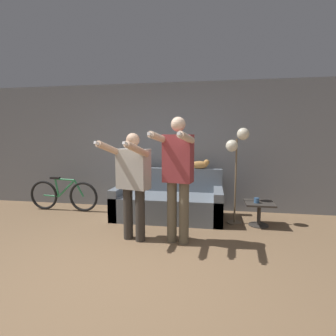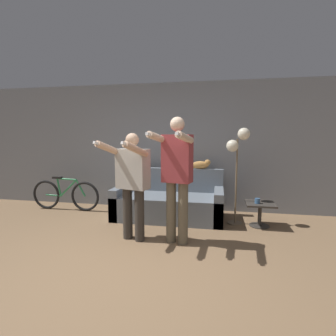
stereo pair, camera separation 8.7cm
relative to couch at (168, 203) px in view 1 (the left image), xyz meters
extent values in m
plane|color=#846647|center=(-0.24, -2.13, -0.28)|extent=(16.00, 16.00, 0.00)
cube|color=gray|center=(-0.24, 0.67, 1.02)|extent=(10.00, 0.05, 2.60)
cube|color=slate|center=(0.00, -0.05, -0.06)|extent=(1.98, 0.93, 0.44)
cube|color=slate|center=(0.00, 0.35, 0.38)|extent=(1.98, 0.14, 0.45)
cube|color=slate|center=(-0.91, -0.05, 0.01)|extent=(0.16, 0.93, 0.58)
cube|color=slate|center=(0.91, -0.05, 0.01)|extent=(0.16, 0.93, 0.58)
cylinder|color=#38332D|center=(-0.42, -1.10, 0.10)|extent=(0.14, 0.14, 0.77)
cylinder|color=#38332D|center=(-0.22, -1.16, 0.10)|extent=(0.14, 0.14, 0.77)
cube|color=#B7B2A8|center=(-0.32, -1.13, 0.77)|extent=(0.51, 0.34, 0.57)
sphere|color=#D8AD8C|center=(-0.32, -1.13, 1.19)|extent=(0.19, 0.19, 0.19)
cylinder|color=#D8AD8C|center=(-0.60, -1.30, 1.07)|extent=(0.23, 0.51, 0.24)
cube|color=white|center=(-0.66, -1.53, 1.14)|extent=(0.07, 0.13, 0.07)
cylinder|color=#D8AD8C|center=(-0.17, -1.42, 1.07)|extent=(0.23, 0.51, 0.24)
cube|color=white|center=(-0.24, -1.65, 1.14)|extent=(0.07, 0.13, 0.07)
cylinder|color=#6B604C|center=(0.24, -1.12, 0.16)|extent=(0.14, 0.14, 0.88)
cylinder|color=#6B604C|center=(0.42, -1.15, 0.16)|extent=(0.14, 0.14, 0.88)
cube|color=#9E383D|center=(0.33, -1.13, 0.93)|extent=(0.44, 0.29, 0.66)
sphere|color=beige|center=(0.33, -1.13, 1.40)|extent=(0.20, 0.20, 0.20)
cylinder|color=beige|center=(0.10, -1.34, 1.22)|extent=(0.19, 0.52, 0.17)
cube|color=white|center=(0.05, -1.58, 1.26)|extent=(0.06, 0.13, 0.05)
cylinder|color=beige|center=(0.47, -1.41, 1.22)|extent=(0.19, 0.52, 0.17)
cube|color=white|center=(0.42, -1.66, 1.26)|extent=(0.06, 0.13, 0.05)
ellipsoid|color=tan|center=(0.55, 0.35, 0.69)|extent=(0.32, 0.13, 0.15)
sphere|color=tan|center=(0.69, 0.35, 0.74)|extent=(0.11, 0.11, 0.11)
ellipsoid|color=tan|center=(0.39, 0.37, 0.63)|extent=(0.17, 0.04, 0.04)
cone|color=tan|center=(0.67, 0.33, 0.78)|extent=(0.03, 0.03, 0.03)
cone|color=tan|center=(0.67, 0.37, 0.78)|extent=(0.03, 0.03, 0.03)
cylinder|color=#756047|center=(1.20, -0.13, -0.27)|extent=(0.25, 0.25, 0.02)
cylinder|color=#756047|center=(1.20, -0.13, 0.46)|extent=(0.03, 0.03, 1.48)
sphere|color=white|center=(1.30, -0.13, 1.28)|extent=(0.20, 0.20, 0.20)
sphere|color=white|center=(1.12, -0.13, 1.08)|extent=(0.20, 0.20, 0.20)
cylinder|color=#38332D|center=(1.60, -0.19, -0.27)|extent=(0.33, 0.33, 0.02)
cylinder|color=#38332D|center=(1.60, -0.19, -0.09)|extent=(0.06, 0.06, 0.38)
cube|color=#38332D|center=(1.60, -0.19, 0.11)|extent=(0.47, 0.47, 0.03)
cylinder|color=#3D6693|center=(1.54, -0.24, 0.17)|extent=(0.09, 0.09, 0.09)
torus|color=black|center=(-1.76, 0.10, 0.02)|extent=(0.61, 0.05, 0.61)
torus|color=black|center=(-2.64, 0.10, 0.02)|extent=(0.61, 0.05, 0.61)
cylinder|color=#338E56|center=(-2.12, 0.10, 0.18)|extent=(0.39, 0.04, 0.38)
cylinder|color=#338E56|center=(-2.33, 0.10, 0.19)|extent=(0.10, 0.04, 0.37)
cylinder|color=#338E56|center=(-2.15, 0.10, 0.36)|extent=(0.43, 0.04, 0.05)
cylinder|color=#338E56|center=(-2.47, 0.10, 0.02)|extent=(0.34, 0.04, 0.05)
cylinder|color=#338E56|center=(-1.85, 0.10, 0.19)|extent=(0.21, 0.04, 0.35)
cube|color=black|center=(-2.36, 0.10, 0.39)|extent=(0.20, 0.07, 0.04)
camera|label=1|loc=(0.80, -4.72, 1.23)|focal=28.00mm
camera|label=2|loc=(0.88, -4.70, 1.23)|focal=28.00mm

